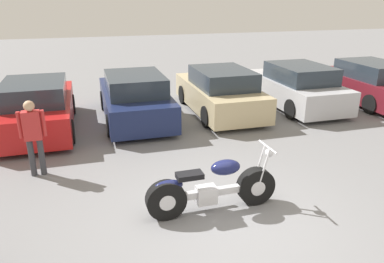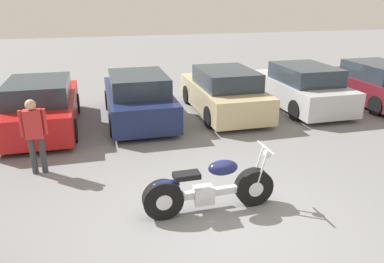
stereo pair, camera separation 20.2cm
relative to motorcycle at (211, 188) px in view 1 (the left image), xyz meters
The scene contains 8 objects.
ground_plane 0.57m from the motorcycle, 57.63° to the right, with size 60.00×60.00×0.00m, color slate.
motorcycle is the anchor object (origin of this frame).
parked_car_red 6.08m from the motorcycle, 121.67° to the left, with size 1.86×4.15×1.41m.
parked_car_navy 5.40m from the motorcycle, 95.59° to the left, with size 1.86×4.15×1.41m.
parked_car_champagne 5.81m from the motorcycle, 68.37° to the left, with size 1.86×4.15×1.41m.
parked_car_silver 7.21m from the motorcycle, 48.17° to the left, with size 1.86×4.15×1.41m.
parked_car_maroon 9.09m from the motorcycle, 34.71° to the left, with size 1.86×4.15×1.41m.
person_standing 3.79m from the motorcycle, 142.53° to the left, with size 0.52×0.21×1.59m.
Camera 1 is at (-2.08, -5.00, 3.52)m, focal length 35.00 mm.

